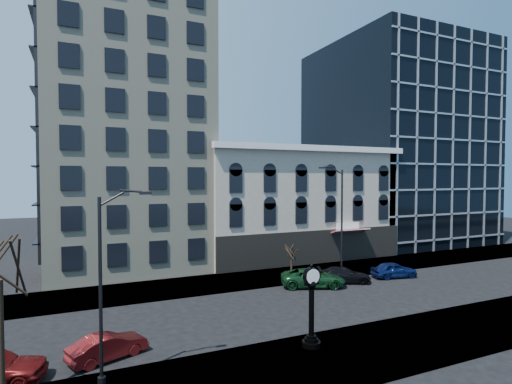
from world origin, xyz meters
name	(u,v)px	position (x,y,z in m)	size (l,w,h in m)	color
ground	(253,312)	(0.00, 0.00, 0.00)	(160.00, 160.00, 0.00)	black
sidewalk_far	(216,283)	(0.00, 8.00, 0.06)	(160.00, 6.00, 0.12)	gray
sidewalk_near	(318,360)	(0.00, -8.00, 0.06)	(160.00, 6.00, 0.12)	gray
cream_tower	(125,79)	(-6.11, 18.88, 19.32)	(15.90, 15.40, 42.50)	beige
victorian_row	(293,205)	(12.00, 15.89, 6.00)	(22.60, 11.19, 12.50)	#BEAF9C
glass_office	(395,145)	(32.00, 20.91, 14.00)	(20.00, 20.15, 28.00)	black
street_clock	(311,309)	(0.50, -6.56, 2.12)	(1.00, 1.00, 4.42)	black
street_lamp_near	(115,235)	(-9.30, -6.36, 6.64)	(2.24, 0.49, 8.64)	black
street_lamp_far	(334,191)	(10.93, 6.22, 7.90)	(2.60, 1.05, 10.31)	black
bare_tree_far	(291,248)	(7.19, 7.57, 2.63)	(1.95, 1.95, 3.35)	#302318
car_near_b	(108,346)	(-9.48, -3.44, 0.64)	(1.35, 3.87, 1.28)	maroon
car_far_a	(313,278)	(7.12, 3.74, 0.74)	(2.47, 5.36, 1.49)	#143F1E
car_far_b	(344,275)	(10.28, 3.76, 0.66)	(1.86, 4.58, 1.33)	black
car_far_c	(394,270)	(15.51, 3.35, 0.71)	(1.67, 4.15, 1.42)	#0C194C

